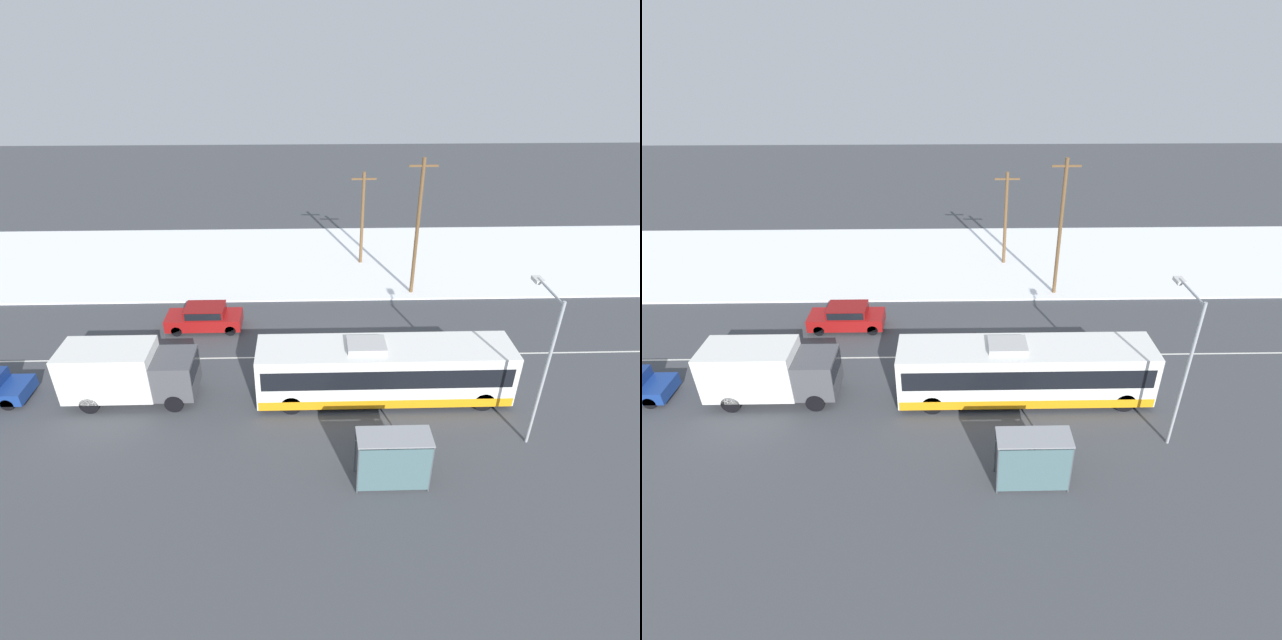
{
  "view_description": "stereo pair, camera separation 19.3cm",
  "coord_description": "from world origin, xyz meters",
  "views": [
    {
      "loc": [
        -2.63,
        -22.96,
        15.7
      ],
      "look_at": [
        -1.93,
        1.64,
        1.4
      ],
      "focal_mm": 28.0,
      "sensor_mm": 36.0,
      "label": 1
    },
    {
      "loc": [
        -2.43,
        -22.97,
        15.7
      ],
      "look_at": [
        -1.93,
        1.64,
        1.4
      ],
      "focal_mm": 28.0,
      "sensor_mm": 36.0,
      "label": 2
    }
  ],
  "objects": [
    {
      "name": "ground_plane",
      "position": [
        0.0,
        0.0,
        0.0
      ],
      "size": [
        120.0,
        120.0,
        0.0
      ],
      "primitive_type": "plane",
      "color": "#424449"
    },
    {
      "name": "snow_lot",
      "position": [
        0.0,
        13.5,
        0.06
      ],
      "size": [
        80.0,
        13.85,
        0.12
      ],
      "color": "white",
      "rests_on": "ground_plane"
    },
    {
      "name": "lane_marking_center",
      "position": [
        0.0,
        0.0,
        0.0
      ],
      "size": [
        60.0,
        0.12,
        0.0
      ],
      "color": "silver",
      "rests_on": "ground_plane"
    },
    {
      "name": "city_bus",
      "position": [
        0.99,
        -3.54,
        1.54
      ],
      "size": [
        12.11,
        2.57,
        3.16
      ],
      "color": "white",
      "rests_on": "ground_plane"
    },
    {
      "name": "box_truck",
      "position": [
        -11.32,
        -3.35,
        1.62
      ],
      "size": [
        6.22,
        2.3,
        2.93
      ],
      "color": "silver",
      "rests_on": "ground_plane"
    },
    {
      "name": "sedan_car",
      "position": [
        -8.82,
        3.22,
        0.83
      ],
      "size": [
        4.47,
        1.8,
        1.53
      ],
      "rotation": [
        0.0,
        0.0,
        3.14
      ],
      "color": "maroon",
      "rests_on": "ground_plane"
    },
    {
      "name": "pedestrian_at_stop",
      "position": [
        0.83,
        -7.67,
        1.09
      ],
      "size": [
        0.64,
        0.28,
        1.77
      ],
      "color": "#23232D",
      "rests_on": "ground_plane"
    },
    {
      "name": "bus_shelter",
      "position": [
        0.6,
        -9.2,
        1.68
      ],
      "size": [
        2.89,
        1.2,
        2.4
      ],
      "color": "gray",
      "rests_on": "ground_plane"
    },
    {
      "name": "streetlamp",
      "position": [
        6.93,
        -6.33,
        4.47
      ],
      "size": [
        0.36,
        2.69,
        7.0
      ],
      "color": "#9EA3A8",
      "rests_on": "ground_plane"
    },
    {
      "name": "utility_pole_roadside",
      "position": [
        4.51,
        7.56,
        4.76
      ],
      "size": [
        1.8,
        0.24,
        9.14
      ],
      "color": "brown",
      "rests_on": "ground_plane"
    },
    {
      "name": "utility_pole_snowlot",
      "position": [
        1.52,
        12.75,
        3.71
      ],
      "size": [
        1.8,
        0.24,
        7.05
      ],
      "color": "brown",
      "rests_on": "ground_plane"
    }
  ]
}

